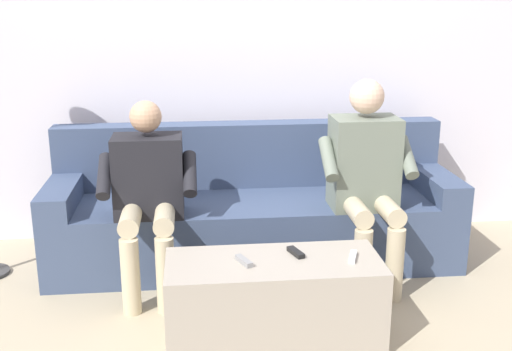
% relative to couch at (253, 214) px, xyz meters
% --- Properties ---
extents(ground_plane, '(8.00, 8.00, 0.00)m').
position_rel_couch_xyz_m(ground_plane, '(0.00, 0.74, -0.29)').
color(ground_plane, tan).
extents(back_wall, '(5.56, 0.06, 2.43)m').
position_rel_couch_xyz_m(back_wall, '(0.00, -0.50, 0.92)').
color(back_wall, silver).
rests_on(back_wall, ground).
extents(couch, '(2.49, 0.74, 0.83)m').
position_rel_couch_xyz_m(couch, '(0.00, 0.00, 0.00)').
color(couch, '#3D4C6B').
rests_on(couch, ground).
extents(coffee_table, '(1.03, 0.43, 0.41)m').
position_rel_couch_xyz_m(coffee_table, '(0.00, 1.00, -0.09)').
color(coffee_table, '#A89E8E').
rests_on(coffee_table, ground).
extents(person_left_seated, '(0.53, 0.57, 1.17)m').
position_rel_couch_xyz_m(person_left_seated, '(-0.62, 0.34, 0.36)').
color(person_left_seated, slate).
rests_on(person_left_seated, ground).
extents(person_right_seated, '(0.54, 0.56, 1.07)m').
position_rel_couch_xyz_m(person_right_seated, '(0.62, 0.36, 0.31)').
color(person_right_seated, black).
rests_on(person_right_seated, ground).
extents(remote_black, '(0.07, 0.13, 0.02)m').
position_rel_couch_xyz_m(remote_black, '(-0.11, 0.94, 0.13)').
color(remote_black, black).
rests_on(remote_black, coffee_table).
extents(remote_white, '(0.07, 0.13, 0.02)m').
position_rel_couch_xyz_m(remote_white, '(-0.38, 1.02, 0.13)').
color(remote_white, white).
rests_on(remote_white, coffee_table).
extents(remote_gray, '(0.08, 0.13, 0.02)m').
position_rel_couch_xyz_m(remote_gray, '(0.14, 1.02, 0.13)').
color(remote_gray, gray).
rests_on(remote_gray, coffee_table).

